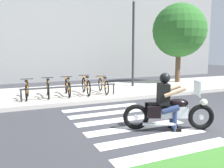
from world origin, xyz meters
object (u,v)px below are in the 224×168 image
bicycle_2 (68,87)px  bicycle_4 (103,85)px  bicycle_3 (86,86)px  bike_rack (71,87)px  street_lamp (133,35)px  bicycle_0 (27,90)px  motorcycle (169,112)px  rider (166,97)px  bicycle_1 (48,88)px  tree_near_rack (179,31)px

bicycle_2 → bicycle_4: size_ratio=1.03×
bicycle_2 → bicycle_3: (0.80, -0.00, 0.01)m
bike_rack → street_lamp: 4.78m
bike_rack → bicycle_0: bearing=160.8°
bike_rack → bicycle_3: bearing=34.8°
motorcycle → street_lamp: size_ratio=0.45×
rider → bicycle_4: rider is taller
motorcycle → bicycle_1: bearing=114.2°
motorcycle → bicycle_3: (-0.60, 4.89, 0.05)m
bicycle_4 → bicycle_1: bearing=-180.0°
bicycle_1 → motorcycle: bearing=-65.8°
rider → bicycle_3: 4.89m
bicycle_1 → bicycle_3: 1.60m
rider → bicycle_4: size_ratio=0.87×
bike_rack → bicycle_4: bearing=19.2°
bicycle_2 → tree_near_rack: tree_near_rack is taller
rider → bicycle_3: rider is taller
tree_near_rack → rider: bearing=-131.5°
bicycle_3 → bike_rack: bearing=-145.2°
bike_rack → bicycle_2: bearing=89.9°
bicycle_0 → tree_near_rack: (8.69, 1.67, 2.69)m
bicycle_4 → bike_rack: (-1.60, -0.56, 0.08)m
bicycle_3 → bike_rack: (-0.80, -0.55, 0.06)m
bicycle_2 → motorcycle: bearing=-74.1°
bicycle_1 → tree_near_rack: size_ratio=0.34×
bicycle_1 → street_lamp: 5.31m
bike_rack → street_lamp: size_ratio=0.80×
motorcycle → bike_rack: motorcycle is taller
bicycle_0 → street_lamp: bearing=13.3°
bike_rack → street_lamp: (3.80, 1.82, 2.26)m
bicycle_4 → tree_near_rack: tree_near_rack is taller
bicycle_0 → bike_rack: bearing=-19.2°
rider → bicycle_4: (0.27, 4.85, -0.35)m
bicycle_2 → rider: bearing=-74.7°
bike_rack → bicycle_1: bearing=145.2°
rider → bicycle_4: bearing=86.8°
bicycle_4 → street_lamp: size_ratio=0.35×
motorcycle → street_lamp: 7.02m
bicycle_1 → bicycle_3: bicycle_3 is taller
motorcycle → bicycle_4: 4.89m
rider → bike_rack: (-1.33, 4.30, -0.27)m
bicycle_4 → rider: bearing=-93.2°
bicycle_1 → bike_rack: 0.97m
bicycle_1 → bicycle_3: (1.60, -0.00, 0.01)m
bicycle_1 → bicycle_4: (2.39, 0.00, -0.01)m
bicycle_0 → bicycle_4: bicycle_0 is taller
bicycle_0 → bicycle_2: bearing=-0.0°
bicycle_2 → tree_near_rack: bearing=13.2°
rider → bike_rack: 4.51m
bicycle_2 → bicycle_4: bearing=0.0°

